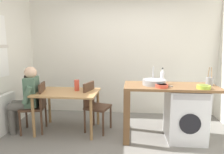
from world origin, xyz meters
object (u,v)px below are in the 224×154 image
Objects in this scene: washing_machine at (185,114)px; utensil_crock at (209,81)px; chair_person_seat at (37,104)px; dining_table at (68,97)px; colander at (204,87)px; bottle_tall_green at (162,77)px; vase at (77,85)px; chair_opposite at (94,104)px; seated_person at (27,96)px; mixing_bowl at (162,86)px.

washing_machine is 0.67m from utensil_crock.
chair_person_seat is at bearing -179.78° from utensil_crock.
colander is at bearing -8.70° from dining_table.
dining_table is at bearing 179.73° from bottle_tall_green.
dining_table is at bearing -146.31° from vase.
chair_opposite is 0.75× the size of seated_person.
seated_person is at bearing -66.01° from chair_opposite.
bottle_tall_green is at bearing -100.03° from seated_person.
bottle_tall_green reaches higher than mixing_bowl.
dining_table is 3.67× the size of utensil_crock.
chair_person_seat is at bearing 179.09° from washing_machine.
bottle_tall_green is 0.92× the size of utensil_crock.
dining_table is 1.28× the size of washing_machine.
mixing_bowl is 0.61m from colander.
chair_person_seat is 3.00m from utensil_crock.
seated_person is 3.14m from utensil_crock.
colander is (0.56, -0.33, -0.09)m from bottle_tall_green.
chair_opposite is at bearing 8.24° from dining_table.
seated_person is 0.90m from vase.
utensil_crock reaches higher than vase.
seated_person is (-0.70, -0.12, 0.03)m from dining_table.
vase is (0.15, 0.10, 0.20)m from dining_table.
utensil_crock reaches higher than mixing_bowl.
bottle_tall_green reaches higher than vase.
colander is 2.14m from vase.
washing_machine is 3.12× the size of bottle_tall_green.
seated_person is at bearing -177.32° from bottle_tall_green.
chair_opposite is 3.27× the size of bottle_tall_green.
dining_table is 5.45× the size of vase.
mixing_bowl reaches higher than washing_machine.
chair_opposite is at bearing 161.11° from mixing_bowl.
chair_opposite is at bearing 176.31° from bottle_tall_green.
colander is (-0.18, -0.27, -0.04)m from utensil_crock.
utensil_crock is at bearing 17.47° from mixing_bowl.
utensil_crock is (0.74, -0.06, -0.05)m from bottle_tall_green.
washing_machine is 4.44× the size of mixing_bowl.
utensil_crock is (0.79, 0.25, 0.04)m from mixing_bowl.
dining_table is at bearing 176.52° from washing_machine.
bottle_tall_green is at bearing -100.75° from chair_person_seat.
utensil_crock reaches higher than bottle_tall_green.
washing_machine is at bearing 24.85° from mixing_bowl.
utensil_crock is 1.49× the size of vase.
mixing_bowl is (2.17, -0.24, 0.44)m from chair_person_seat.
washing_machine is (2.05, -0.12, -0.21)m from dining_table.
washing_machine is 0.59m from colander.
bottle_tall_green is 1.42× the size of mixing_bowl.
chair_opposite reaches higher than washing_machine.
chair_person_seat is 1.04m from chair_opposite.
chair_opposite is 1.59m from washing_machine.
chair_person_seat is 0.23m from seated_person.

